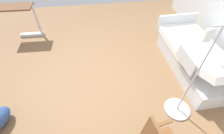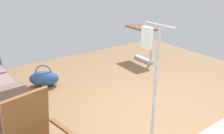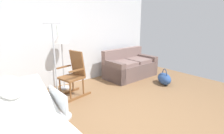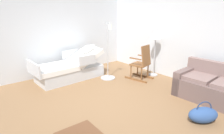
# 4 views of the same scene
# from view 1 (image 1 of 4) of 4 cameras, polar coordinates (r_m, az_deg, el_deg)

# --- Properties ---
(ground_plane) EXTENTS (6.54, 6.54, 0.00)m
(ground_plane) POSITION_cam_1_polar(r_m,az_deg,el_deg) (3.47, -1.99, -1.98)
(ground_plane) COLOR olive
(hospital_bed) EXTENTS (1.06, 2.11, 1.00)m
(hospital_bed) POSITION_cam_1_polar(r_m,az_deg,el_deg) (3.76, 27.40, 2.74)
(hospital_bed) COLOR silver
(hospital_bed) RESTS_ON ground
(overbed_table) EXTENTS (0.85, 0.42, 0.84)m
(overbed_table) POSITION_cam_1_polar(r_m,az_deg,el_deg) (4.72, -28.73, 14.84)
(overbed_table) COLOR #B2B5BA
(overbed_table) RESTS_ON ground
(iv_pole) EXTENTS (0.44, 0.44, 1.69)m
(iv_pole) POSITION_cam_1_polar(r_m,az_deg,el_deg) (2.96, 22.82, -11.13)
(iv_pole) COLOR #B2B5BA
(iv_pole) RESTS_ON ground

